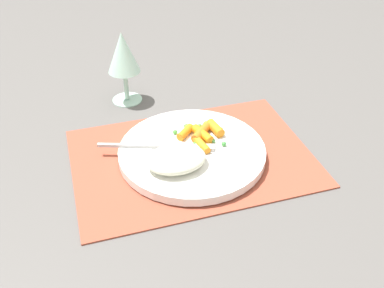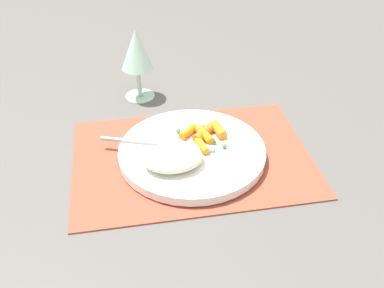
{
  "view_description": "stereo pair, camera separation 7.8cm",
  "coord_description": "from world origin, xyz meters",
  "views": [
    {
      "loc": [
        -0.19,
        -0.61,
        0.5
      ],
      "look_at": [
        0.0,
        0.0,
        0.03
      ],
      "focal_mm": 41.41,
      "sensor_mm": 36.0,
      "label": 1
    },
    {
      "loc": [
        -0.11,
        -0.63,
        0.5
      ],
      "look_at": [
        0.0,
        0.0,
        0.03
      ],
      "focal_mm": 41.41,
      "sensor_mm": 36.0,
      "label": 2
    }
  ],
  "objects": [
    {
      "name": "rice_mound",
      "position": [
        -0.04,
        -0.04,
        0.04
      ],
      "size": [
        0.1,
        0.08,
        0.03
      ],
      "primitive_type": "ellipsoid",
      "color": "beige",
      "rests_on": "plate"
    },
    {
      "name": "pea_scatter",
      "position": [
        0.03,
        0.04,
        0.03
      ],
      "size": [
        0.08,
        0.08,
        0.01
      ],
      "color": "#57A046",
      "rests_on": "plate"
    },
    {
      "name": "wine_glass",
      "position": [
        -0.08,
        0.24,
        0.11
      ],
      "size": [
        0.07,
        0.07,
        0.16
      ],
      "color": "#B2E0CC",
      "rests_on": "ground_plane"
    },
    {
      "name": "carrot_portion",
      "position": [
        0.03,
        0.03,
        0.03
      ],
      "size": [
        0.09,
        0.09,
        0.02
      ],
      "color": "orange",
      "rests_on": "plate"
    },
    {
      "name": "fork",
      "position": [
        -0.04,
        0.01,
        0.03
      ],
      "size": [
        0.2,
        0.08,
        0.01
      ],
      "color": "#B9B9B9",
      "rests_on": "plate"
    },
    {
      "name": "plate",
      "position": [
        0.0,
        0.0,
        0.01
      ],
      "size": [
        0.27,
        0.27,
        0.02
      ],
      "primitive_type": "cylinder",
      "color": "white",
      "rests_on": "placemat"
    },
    {
      "name": "placemat",
      "position": [
        0.0,
        0.0,
        0.0
      ],
      "size": [
        0.43,
        0.3,
        0.01
      ],
      "primitive_type": "cube",
      "color": "#9E4733",
      "rests_on": "ground_plane"
    },
    {
      "name": "ground_plane",
      "position": [
        0.0,
        0.0,
        0.0
      ],
      "size": [
        2.4,
        2.4,
        0.0
      ],
      "primitive_type": "plane",
      "color": "#565451"
    }
  ]
}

